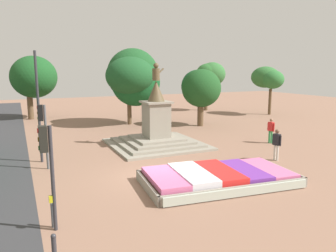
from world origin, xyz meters
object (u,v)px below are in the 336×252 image
Objects in this scene: flower_planter at (217,177)px; pedestrian_near_planter at (271,129)px; traffic_light_mid_block at (43,125)px; pedestrian_with_handbag at (277,142)px; traffic_light_near_crossing at (48,159)px; kerb_bollard_mid_a at (53,214)px; statue_monument at (156,131)px; banner_pole at (38,105)px; kerb_bollard_south at (54,247)px.

pedestrian_near_planter reaches higher than flower_planter.
flower_planter is 8.92m from traffic_light_mid_block.
flower_planter is at bearing -160.41° from pedestrian_with_handbag.
traffic_light_near_crossing reaches higher than flower_planter.
statue_monument is at bearing 50.92° from kerb_bollard_mid_a.
kerb_bollard_mid_a is (-14.91, -6.58, -0.54)m from pedestrian_near_planter.
statue_monument reaches higher than kerb_bollard_mid_a.
traffic_light_near_crossing is 1.90m from kerb_bollard_mid_a.
banner_pole is (-0.08, 1.52, 0.87)m from traffic_light_mid_block.
pedestrian_near_planter reaches higher than kerb_bollard_mid_a.
pedestrian_with_handbag is at bearing 14.16° from kerb_bollard_mid_a.
statue_monument is 0.99× the size of banner_pole.
traffic_light_near_crossing reaches higher than pedestrian_near_planter.
flower_planter is at bearing 24.48° from kerb_bollard_south.
flower_planter is 9.51m from pedestrian_near_planter.
kerb_bollard_south is 0.93× the size of kerb_bollard_mid_a.
kerb_bollard_south is (-15.07, -8.61, -0.57)m from pedestrian_near_planter.
kerb_bollard_south reaches higher than flower_planter.
traffic_light_mid_block is at bearing 162.78° from pedestrian_with_handbag.
banner_pole is (-7.25, -0.96, 2.17)m from statue_monument.
kerb_bollard_mid_a reaches higher than kerb_bollard_south.
traffic_light_mid_block is at bearing -160.92° from statue_monument.
traffic_light_mid_block reaches higher than kerb_bollard_south.
pedestrian_with_handbag is 4.47m from pedestrian_near_planter.
kerb_bollard_mid_a reaches higher than flower_planter.
traffic_light_near_crossing is 0.56× the size of banner_pole.
pedestrian_with_handbag is (11.84, -3.67, -1.26)m from traffic_light_mid_block.
pedestrian_near_planter is 1.99× the size of kerb_bollard_mid_a.
statue_monument reaches higher than kerb_bollard_south.
kerb_bollard_south is (-7.65, -11.25, -0.57)m from statue_monument.
pedestrian_with_handbag reaches higher than pedestrian_near_planter.
pedestrian_near_planter reaches higher than kerb_bollard_south.
traffic_light_mid_block is at bearing -86.87° from banner_pole.
traffic_light_near_crossing is 16.48m from pedestrian_near_planter.
pedestrian_with_handbag is at bearing -52.80° from statue_monument.
statue_monument is at bearing 55.80° from kerb_bollard_south.
traffic_light_mid_block is at bearing 179.39° from pedestrian_near_planter.
traffic_light_mid_block is 14.65m from pedestrian_near_planter.
traffic_light_near_crossing is (-7.54, -9.42, 1.34)m from statue_monument.
traffic_light_near_crossing reaches higher than traffic_light_mid_block.
statue_monument is 11.88m from kerb_bollard_mid_a.
kerb_bollard_mid_a is at bearing -165.84° from pedestrian_with_handbag.
pedestrian_with_handbag is at bearing 15.01° from traffic_light_near_crossing.
kerb_bollard_mid_a is at bearing -129.08° from statue_monument.
traffic_light_mid_block is 1.87× the size of pedestrian_with_handbag.
pedestrian_near_planter is 2.14× the size of kerb_bollard_south.
flower_planter is 8.24× the size of kerb_bollard_mid_a.
traffic_light_near_crossing is 3.93× the size of kerb_bollard_mid_a.
pedestrian_near_planter is at bearing 51.89° from pedestrian_with_handbag.
flower_planter is 4.14× the size of pedestrian_near_planter.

